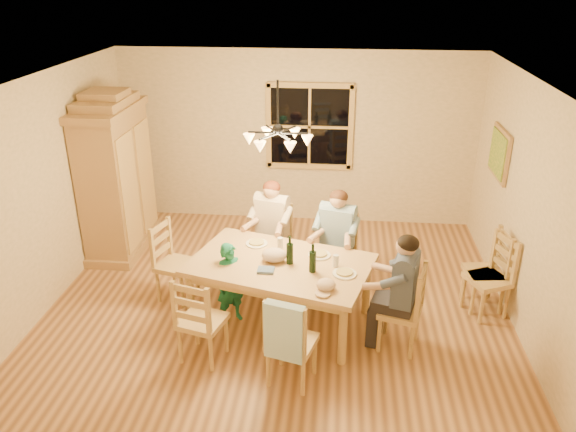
# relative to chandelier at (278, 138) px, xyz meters

# --- Properties ---
(floor) EXTENTS (5.50, 5.50, 0.00)m
(floor) POSITION_rel_chandelier_xyz_m (0.00, 0.00, -2.08)
(floor) COLOR brown
(floor) RESTS_ON ground
(ceiling) EXTENTS (5.50, 5.00, 0.02)m
(ceiling) POSITION_rel_chandelier_xyz_m (0.00, 0.00, 0.62)
(ceiling) COLOR white
(ceiling) RESTS_ON wall_back
(wall_back) EXTENTS (5.50, 0.02, 2.70)m
(wall_back) POSITION_rel_chandelier_xyz_m (0.00, 2.50, -0.73)
(wall_back) COLOR tan
(wall_back) RESTS_ON floor
(wall_left) EXTENTS (0.02, 5.00, 2.70)m
(wall_left) POSITION_rel_chandelier_xyz_m (-2.75, 0.00, -0.73)
(wall_left) COLOR tan
(wall_left) RESTS_ON floor
(wall_right) EXTENTS (0.02, 5.00, 2.70)m
(wall_right) POSITION_rel_chandelier_xyz_m (2.75, 0.00, -0.73)
(wall_right) COLOR tan
(wall_right) RESTS_ON floor
(window) EXTENTS (1.30, 0.06, 1.30)m
(window) POSITION_rel_chandelier_xyz_m (0.20, 2.47, -0.53)
(window) COLOR black
(window) RESTS_ON wall_back
(painting) EXTENTS (0.06, 0.78, 0.64)m
(painting) POSITION_rel_chandelier_xyz_m (2.71, 1.20, -0.48)
(painting) COLOR #A37D46
(painting) RESTS_ON wall_right
(chandelier) EXTENTS (0.77, 0.68, 0.71)m
(chandelier) POSITION_rel_chandelier_xyz_m (0.00, 0.00, 0.00)
(chandelier) COLOR black
(chandelier) RESTS_ON ceiling
(armoire) EXTENTS (0.66, 1.40, 2.30)m
(armoire) POSITION_rel_chandelier_xyz_m (-2.42, 1.21, -1.02)
(armoire) COLOR #A37D46
(armoire) RESTS_ON floor
(dining_table) EXTENTS (2.23, 1.69, 0.76)m
(dining_table) POSITION_rel_chandelier_xyz_m (0.06, -0.42, -1.41)
(dining_table) COLOR tan
(dining_table) RESTS_ON floor
(chair_far_left) EXTENTS (0.54, 0.52, 0.99)m
(chair_far_left) POSITION_rel_chandelier_xyz_m (-0.16, 0.61, -1.77)
(chair_far_left) COLOR tan
(chair_far_left) RESTS_ON floor
(chair_far_right) EXTENTS (0.54, 0.52, 0.99)m
(chair_far_right) POSITION_rel_chandelier_xyz_m (0.68, 0.37, -1.77)
(chair_far_right) COLOR tan
(chair_far_right) RESTS_ON floor
(chair_near_left) EXTENTS (0.54, 0.52, 0.99)m
(chair_near_left) POSITION_rel_chandelier_xyz_m (-0.66, -1.19, -1.77)
(chair_near_left) COLOR tan
(chair_near_left) RESTS_ON floor
(chair_near_right) EXTENTS (0.54, 0.52, 0.99)m
(chair_near_right) POSITION_rel_chandelier_xyz_m (0.29, -1.46, -1.77)
(chair_near_right) COLOR tan
(chair_near_right) RESTS_ON floor
(chair_end_left) EXTENTS (0.52, 0.54, 0.99)m
(chair_end_left) POSITION_rel_chandelier_xyz_m (-1.26, -0.06, -1.77)
(chair_end_left) COLOR tan
(chair_end_left) RESTS_ON floor
(chair_end_right) EXTENTS (0.52, 0.54, 0.99)m
(chair_end_right) POSITION_rel_chandelier_xyz_m (1.38, -0.79, -1.77)
(chair_end_right) COLOR tan
(chair_end_right) RESTS_ON floor
(adult_woman) EXTENTS (0.48, 0.51, 0.87)m
(adult_woman) POSITION_rel_chandelier_xyz_m (-0.16, 0.61, -1.24)
(adult_woman) COLOR beige
(adult_woman) RESTS_ON floor
(adult_plaid_man) EXTENTS (0.48, 0.51, 0.87)m
(adult_plaid_man) POSITION_rel_chandelier_xyz_m (0.68, 0.37, -1.24)
(adult_plaid_man) COLOR teal
(adult_plaid_man) RESTS_ON floor
(adult_slate_man) EXTENTS (0.51, 0.48, 0.87)m
(adult_slate_man) POSITION_rel_chandelier_xyz_m (1.38, -0.79, -1.24)
(adult_slate_man) COLOR #434E6B
(adult_slate_man) RESTS_ON floor
(towel) EXTENTS (0.39, 0.20, 0.58)m
(towel) POSITION_rel_chandelier_xyz_m (0.24, -1.64, -1.38)
(towel) COLOR #A0C3D9
(towel) RESTS_ON chair_near_right
(wine_bottle_a) EXTENTS (0.08, 0.08, 0.33)m
(wine_bottle_a) POSITION_rel_chandelier_xyz_m (0.17, -0.43, -1.15)
(wine_bottle_a) COLOR black
(wine_bottle_a) RESTS_ON dining_table
(wine_bottle_b) EXTENTS (0.08, 0.08, 0.33)m
(wine_bottle_b) POSITION_rel_chandelier_xyz_m (0.43, -0.60, -1.15)
(wine_bottle_b) COLOR black
(wine_bottle_b) RESTS_ON dining_table
(plate_woman) EXTENTS (0.26, 0.26, 0.02)m
(plate_woman) POSITION_rel_chandelier_xyz_m (-0.26, -0.01, -1.31)
(plate_woman) COLOR white
(plate_woman) RESTS_ON dining_table
(plate_plaid) EXTENTS (0.26, 0.26, 0.02)m
(plate_plaid) POSITION_rel_chandelier_xyz_m (0.49, -0.23, -1.31)
(plate_plaid) COLOR white
(plate_plaid) RESTS_ON dining_table
(plate_slate) EXTENTS (0.26, 0.26, 0.02)m
(plate_slate) POSITION_rel_chandelier_xyz_m (0.78, -0.63, -1.31)
(plate_slate) COLOR white
(plate_slate) RESTS_ON dining_table
(wine_glass_a) EXTENTS (0.06, 0.06, 0.14)m
(wine_glass_a) POSITION_rel_chandelier_xyz_m (0.03, -0.09, -1.25)
(wine_glass_a) COLOR silver
(wine_glass_a) RESTS_ON dining_table
(wine_glass_b) EXTENTS (0.06, 0.06, 0.14)m
(wine_glass_b) POSITION_rel_chandelier_xyz_m (0.68, -0.46, -1.25)
(wine_glass_b) COLOR silver
(wine_glass_b) RESTS_ON dining_table
(cap) EXTENTS (0.20, 0.20, 0.11)m
(cap) POSITION_rel_chandelier_xyz_m (0.59, -0.95, -1.26)
(cap) COLOR tan
(cap) RESTS_ON dining_table
(napkin) EXTENTS (0.21, 0.18, 0.03)m
(napkin) POSITION_rel_chandelier_xyz_m (-0.07, -0.64, -1.30)
(napkin) COLOR #4D638E
(napkin) RESTS_ON dining_table
(cloth_bundle) EXTENTS (0.28, 0.22, 0.15)m
(cloth_bundle) POSITION_rel_chandelier_xyz_m (-0.01, -0.40, -1.24)
(cloth_bundle) COLOR tan
(cloth_bundle) RESTS_ON dining_table
(child) EXTENTS (0.43, 0.41, 0.98)m
(child) POSITION_rel_chandelier_xyz_m (-0.50, -0.48, -1.59)
(child) COLOR #197156
(child) RESTS_ON floor
(chair_spare_front) EXTENTS (0.47, 0.49, 0.99)m
(chair_spare_front) POSITION_rel_chandelier_xyz_m (2.45, 0.10, -1.77)
(chair_spare_front) COLOR tan
(chair_spare_front) RESTS_ON floor
(chair_spare_back) EXTENTS (0.56, 0.57, 0.99)m
(chair_spare_back) POSITION_rel_chandelier_xyz_m (2.45, -0.05, -1.77)
(chair_spare_back) COLOR tan
(chair_spare_back) RESTS_ON floor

